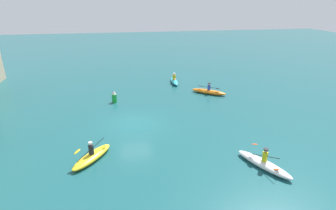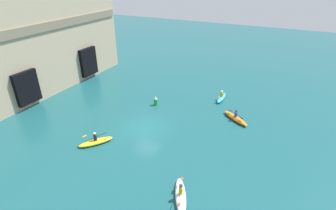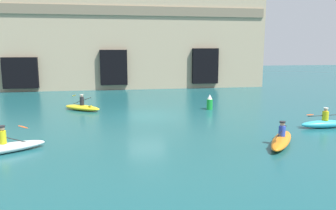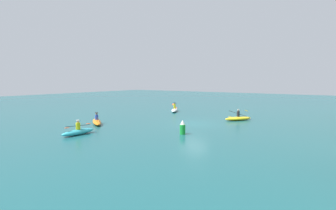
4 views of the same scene
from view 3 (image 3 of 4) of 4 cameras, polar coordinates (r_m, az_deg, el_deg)
The scene contains 7 objects.
ground_plane at distance 22.03m, azimuth -3.75°, elevation -1.89°, with size 120.00×120.00×0.00m, color #195156.
cliff_bluff at distance 39.15m, azimuth -9.35°, elevation 14.19°, with size 34.03×6.64×15.14m.
kayak_white at distance 15.91m, azimuth -26.72°, elevation -6.64°, with size 3.42×2.25×1.22m.
kayak_yellow at distance 24.68m, azimuth -14.72°, elevation -0.38°, with size 3.00×2.52×1.18m.
kayak_orange at distance 16.30m, azimuth 19.16°, elevation -5.74°, with size 2.70×3.29×1.13m.
kayak_cyan at distance 20.70m, azimuth 25.63°, elevation -2.86°, with size 2.91×0.69×1.16m.
marker_buoy at distance 24.39m, azimuth 7.26°, elevation 0.45°, with size 0.44×0.44×1.13m.
Camera 3 is at (-2.20, -21.46, 4.47)m, focal length 35.00 mm.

